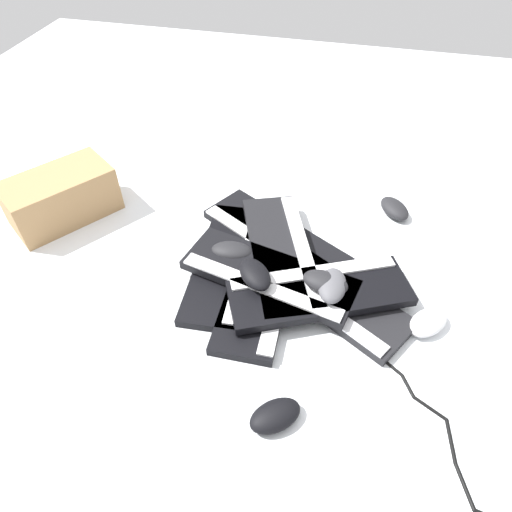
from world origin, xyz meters
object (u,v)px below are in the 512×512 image
object	(u,v)px
keyboard_0	(274,237)
mouse_2	(428,322)
keyboard_3	(326,292)
mouse_4	(255,274)
mouse_6	(394,208)
keyboard_4	(282,252)
mouse_3	(275,416)
mouse_5	(232,251)
cardboard_box	(61,197)
keyboard_2	(261,286)
keyboard_1	(227,262)
keyboard_5	(319,292)
mouse_0	(332,285)
mouse_1	(325,282)
keyboard_6	(270,275)

from	to	relation	value
keyboard_0	mouse_2	distance (m)	0.47
keyboard_0	keyboard_3	world-z (taller)	same
mouse_4	mouse_6	xyz separation A→B (m)	(0.41, -0.33, -0.06)
keyboard_0	keyboard_4	xyz separation A→B (m)	(-0.09, -0.04, 0.03)
keyboard_0	mouse_3	bearing A→B (deg)	-167.80
mouse_6	keyboard_3	bearing A→B (deg)	122.26
mouse_5	mouse_6	world-z (taller)	mouse_5
keyboard_4	cardboard_box	size ratio (longest dim) A/B	1.55
keyboard_4	mouse_6	distance (m)	0.41
keyboard_0	mouse_2	xyz separation A→B (m)	(-0.21, -0.41, 0.01)
mouse_6	cardboard_box	distance (m)	0.99
keyboard_2	mouse_3	distance (m)	0.35
keyboard_1	keyboard_3	bearing A→B (deg)	-99.05
keyboard_1	keyboard_5	size ratio (longest dim) A/B	0.97
keyboard_5	keyboard_4	bearing A→B (deg)	45.81
keyboard_0	mouse_0	size ratio (longest dim) A/B	4.14
keyboard_0	mouse_5	bearing A→B (deg)	142.72
mouse_2	mouse_0	bearing A→B (deg)	-50.55
keyboard_5	mouse_1	bearing A→B (deg)	-76.47
keyboard_0	keyboard_3	xyz separation A→B (m)	(-0.17, -0.17, 0.00)
mouse_4	cardboard_box	bearing A→B (deg)	-144.91
mouse_0	cardboard_box	size ratio (longest dim) A/B	0.37
mouse_1	mouse_4	world-z (taller)	same
mouse_0	mouse_3	xyz separation A→B (m)	(-0.32, 0.07, -0.06)
mouse_3	keyboard_2	bearing A→B (deg)	67.46
mouse_6	keyboard_1	bearing A→B (deg)	92.68
keyboard_6	mouse_6	xyz separation A→B (m)	(0.37, -0.30, -0.02)
keyboard_4	cardboard_box	distance (m)	0.67
mouse_0	mouse_5	size ratio (longest dim) A/B	1.00
cardboard_box	keyboard_2	bearing A→B (deg)	-103.22
keyboard_0	mouse_3	distance (m)	0.53
keyboard_2	keyboard_3	xyz separation A→B (m)	(0.02, -0.16, 0.00)
keyboard_1	cardboard_box	xyz separation A→B (m)	(0.09, 0.53, 0.06)
keyboard_6	mouse_4	world-z (taller)	mouse_4
keyboard_6	cardboard_box	xyz separation A→B (m)	(0.13, 0.65, 0.03)
mouse_2	keyboard_4	bearing A→B (deg)	-66.98
keyboard_3	keyboard_6	world-z (taller)	keyboard_6
keyboard_0	mouse_2	world-z (taller)	mouse_2
keyboard_1	cardboard_box	distance (m)	0.54
keyboard_3	mouse_2	xyz separation A→B (m)	(-0.04, -0.25, 0.01)
mouse_2	cardboard_box	xyz separation A→B (m)	(0.17, 1.04, 0.05)
mouse_1	mouse_6	distance (m)	0.43
mouse_1	keyboard_1	bearing A→B (deg)	175.05
keyboard_2	keyboard_6	size ratio (longest dim) A/B	0.96
keyboard_3	mouse_2	bearing A→B (deg)	-99.34
keyboard_3	keyboard_2	bearing A→B (deg)	95.95
keyboard_0	mouse_1	world-z (taller)	mouse_1
mouse_0	mouse_6	distance (m)	0.43
keyboard_1	cardboard_box	bearing A→B (deg)	80.47
mouse_1	keyboard_2	bearing A→B (deg)	-173.51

